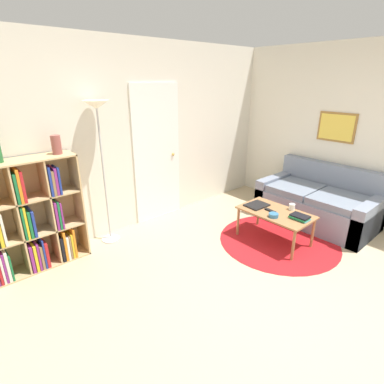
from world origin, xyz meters
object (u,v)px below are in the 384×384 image
bookshelf (30,221)px  vase_on_shelf (56,145)px  cup (292,207)px  laptop (257,205)px  floor_lamp (98,123)px  coffee_table (275,215)px  couch (319,203)px  bowl (274,215)px

bookshelf → vase_on_shelf: vase_on_shelf is taller
cup → laptop: bearing=121.8°
floor_lamp → coffee_table: floor_lamp is taller
couch → vase_on_shelf: size_ratio=7.83×
coffee_table → vase_on_shelf: bearing=145.4°
bookshelf → floor_lamp: bearing=0.2°
coffee_table → vase_on_shelf: (-2.17, 1.50, 1.01)m
cup → vase_on_shelf: (-2.39, 1.61, 0.92)m
bookshelf → vase_on_shelf: (0.42, -0.00, 0.80)m
couch → bowl: couch is taller
bookshelf → vase_on_shelf: size_ratio=6.13×
cup → coffee_table: bearing=153.0°
couch → coffee_table: size_ratio=1.75×
bookshelf → cup: size_ratio=15.51×
coffee_table → cup: size_ratio=11.33×
floor_lamp → cup: bearing=-40.8°
coffee_table → floor_lamp: bearing=137.8°
cup → bowl: bearing=175.0°
coffee_table → bowl: bearing=-155.4°
coffee_table → vase_on_shelf: 2.83m
coffee_table → bowl: (-0.16, -0.07, 0.07)m
couch → cup: 0.87m
floor_lamp → vase_on_shelf: bearing=-179.5°
bookshelf → cup: 3.23m
coffee_table → bowl: bowl is taller
vase_on_shelf → coffee_table: bearing=-34.6°
vase_on_shelf → bookshelf: bearing=180.0°
laptop → couch: bearing=-18.6°
bowl → laptop: bearing=70.0°
floor_lamp → couch: 3.40m
cup → vase_on_shelf: bearing=146.0°
coffee_table → laptop: (-0.03, 0.29, 0.06)m
couch → vase_on_shelf: bearing=154.0°
cup → vase_on_shelf: vase_on_shelf is taller
couch → bookshelf: bearing=156.6°
floor_lamp → laptop: size_ratio=5.83×
laptop → bowl: 0.38m
floor_lamp → laptop: floor_lamp is taller
bookshelf → coffee_table: size_ratio=1.37×
bowl → vase_on_shelf: 2.72m
floor_lamp → cup: floor_lamp is taller
bookshelf → coffee_table: bookshelf is taller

